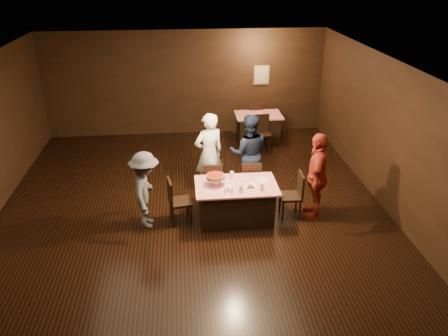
{
  "coord_description": "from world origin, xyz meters",
  "views": [
    {
      "loc": [
        -0.14,
        -7.39,
        4.76
      ],
      "look_at": [
        0.64,
        0.36,
        1.0
      ],
      "focal_mm": 35.0,
      "sensor_mm": 36.0,
      "label": 1
    }
  ],
  "objects_px": {
    "glass_front_right": "(261,187)",
    "pizza_stand": "(215,176)",
    "diner_white_jacket": "(209,154)",
    "diner_navy_hoodie": "(249,153)",
    "main_table": "(236,202)",
    "glass_front_left": "(241,189)",
    "chair_end_right": "(291,195)",
    "chair_back_far": "(255,117)",
    "chair_end_left": "(180,201)",
    "glass_back": "(232,175)",
    "diner_red_shirt": "(317,176)",
    "back_table": "(258,127)",
    "chair_far_left": "(213,181)",
    "diner_grey_knit": "(146,190)",
    "chair_back_near": "(263,133)",
    "plate_empty": "(263,180)",
    "chair_far_right": "(250,180)"
  },
  "relations": [
    {
      "from": "main_table",
      "to": "diner_navy_hoodie",
      "type": "bearing_deg",
      "value": 70.76
    },
    {
      "from": "chair_end_right",
      "to": "chair_back_near",
      "type": "relative_size",
      "value": 1.0
    },
    {
      "from": "back_table",
      "to": "diner_red_shirt",
      "type": "distance_m",
      "value": 4.23
    },
    {
      "from": "diner_red_shirt",
      "to": "chair_far_right",
      "type": "bearing_deg",
      "value": -102.27
    },
    {
      "from": "chair_end_right",
      "to": "diner_navy_hoodie",
      "type": "bearing_deg",
      "value": -148.9
    },
    {
      "from": "glass_front_right",
      "to": "chair_far_left",
      "type": "bearing_deg",
      "value": 130.36
    },
    {
      "from": "chair_far_left",
      "to": "chair_end_right",
      "type": "bearing_deg",
      "value": 157.84
    },
    {
      "from": "main_table",
      "to": "chair_end_right",
      "type": "relative_size",
      "value": 1.68
    },
    {
      "from": "diner_red_shirt",
      "to": "back_table",
      "type": "bearing_deg",
      "value": -152.67
    },
    {
      "from": "chair_back_near",
      "to": "pizza_stand",
      "type": "distance_m",
      "value": 3.76
    },
    {
      "from": "chair_end_left",
      "to": "glass_front_left",
      "type": "height_order",
      "value": "chair_end_left"
    },
    {
      "from": "chair_back_far",
      "to": "glass_front_right",
      "type": "distance_m",
      "value": 5.05
    },
    {
      "from": "chair_far_right",
      "to": "chair_back_near",
      "type": "relative_size",
      "value": 1.0
    },
    {
      "from": "chair_end_right",
      "to": "pizza_stand",
      "type": "height_order",
      "value": "pizza_stand"
    },
    {
      "from": "main_table",
      "to": "diner_grey_knit",
      "type": "relative_size",
      "value": 1.03
    },
    {
      "from": "diner_white_jacket",
      "to": "glass_back",
      "type": "height_order",
      "value": "diner_white_jacket"
    },
    {
      "from": "back_table",
      "to": "chair_back_far",
      "type": "height_order",
      "value": "chair_back_far"
    },
    {
      "from": "chair_end_right",
      "to": "plate_empty",
      "type": "bearing_deg",
      "value": -103.08
    },
    {
      "from": "chair_end_left",
      "to": "diner_red_shirt",
      "type": "bearing_deg",
      "value": -100.8
    },
    {
      "from": "diner_navy_hoodie",
      "to": "glass_front_right",
      "type": "bearing_deg",
      "value": 97.89
    },
    {
      "from": "main_table",
      "to": "plate_empty",
      "type": "height_order",
      "value": "plate_empty"
    },
    {
      "from": "back_table",
      "to": "chair_far_left",
      "type": "xyz_separation_m",
      "value": [
        -1.56,
        -3.39,
        0.09
      ]
    },
    {
      "from": "back_table",
      "to": "diner_grey_knit",
      "type": "distance_m",
      "value": 5.11
    },
    {
      "from": "chair_far_right",
      "to": "glass_front_left",
      "type": "xyz_separation_m",
      "value": [
        -0.35,
        -1.05,
        0.37
      ]
    },
    {
      "from": "glass_front_right",
      "to": "glass_front_left",
      "type": "bearing_deg",
      "value": -172.87
    },
    {
      "from": "diner_navy_hoodie",
      "to": "main_table",
      "type": "bearing_deg",
      "value": 77.71
    },
    {
      "from": "chair_end_left",
      "to": "chair_back_far",
      "type": "distance_m",
      "value": 5.25
    },
    {
      "from": "chair_far_right",
      "to": "chair_back_near",
      "type": "height_order",
      "value": "same"
    },
    {
      "from": "diner_navy_hoodie",
      "to": "diner_red_shirt",
      "type": "bearing_deg",
      "value": 139.51
    },
    {
      "from": "chair_back_far",
      "to": "diner_grey_knit",
      "type": "xyz_separation_m",
      "value": [
        -2.9,
        -4.79,
        0.3
      ]
    },
    {
      "from": "chair_back_far",
      "to": "diner_white_jacket",
      "type": "distance_m",
      "value": 3.93
    },
    {
      "from": "chair_end_right",
      "to": "diner_white_jacket",
      "type": "xyz_separation_m",
      "value": [
        -1.55,
        1.18,
        0.45
      ]
    },
    {
      "from": "diner_red_shirt",
      "to": "plate_empty",
      "type": "relative_size",
      "value": 7.2
    },
    {
      "from": "chair_far_right",
      "to": "chair_end_right",
      "type": "relative_size",
      "value": 1.0
    },
    {
      "from": "glass_front_left",
      "to": "glass_back",
      "type": "height_order",
      "value": "same"
    },
    {
      "from": "chair_far_left",
      "to": "glass_back",
      "type": "relative_size",
      "value": 6.79
    },
    {
      "from": "diner_white_jacket",
      "to": "glass_front_right",
      "type": "bearing_deg",
      "value": 99.38
    },
    {
      "from": "diner_navy_hoodie",
      "to": "glass_back",
      "type": "bearing_deg",
      "value": 69.6
    },
    {
      "from": "chair_back_far",
      "to": "chair_far_left",
      "type": "bearing_deg",
      "value": 66.25
    },
    {
      "from": "chair_back_far",
      "to": "pizza_stand",
      "type": "bearing_deg",
      "value": 69.21
    },
    {
      "from": "main_table",
      "to": "chair_far_right",
      "type": "xyz_separation_m",
      "value": [
        0.4,
        0.75,
        0.09
      ]
    },
    {
      "from": "diner_grey_knit",
      "to": "back_table",
      "type": "bearing_deg",
      "value": -32.4
    },
    {
      "from": "chair_back_near",
      "to": "glass_front_right",
      "type": "height_order",
      "value": "chair_back_near"
    },
    {
      "from": "back_table",
      "to": "diner_grey_knit",
      "type": "height_order",
      "value": "diner_grey_knit"
    },
    {
      "from": "chair_far_right",
      "to": "plate_empty",
      "type": "height_order",
      "value": "chair_far_right"
    },
    {
      "from": "diner_white_jacket",
      "to": "glass_front_left",
      "type": "bearing_deg",
      "value": 85.83
    },
    {
      "from": "main_table",
      "to": "glass_front_left",
      "type": "distance_m",
      "value": 0.55
    },
    {
      "from": "glass_front_right",
      "to": "pizza_stand",
      "type": "bearing_deg",
      "value": 160.56
    },
    {
      "from": "glass_front_right",
      "to": "glass_back",
      "type": "bearing_deg",
      "value": 132.27
    },
    {
      "from": "diner_white_jacket",
      "to": "diner_navy_hoodie",
      "type": "height_order",
      "value": "diner_white_jacket"
    }
  ]
}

